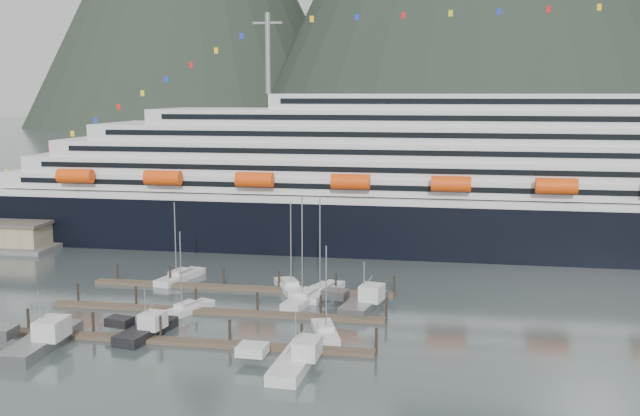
# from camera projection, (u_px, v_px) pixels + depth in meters

# --- Properties ---
(ground) EXTENTS (1600.00, 1600.00, 0.00)m
(ground) POSITION_uv_depth(u_px,v_px,m) (242.00, 321.00, 100.58)
(ground) COLOR #4F5D5E
(ground) RESTS_ON ground
(cruise_ship) EXTENTS (210.00, 30.40, 50.30)m
(cruise_ship) POSITION_uv_depth(u_px,v_px,m) (467.00, 188.00, 146.89)
(cruise_ship) COLOR black
(cruise_ship) RESTS_ON ground
(dock_near) EXTENTS (48.18, 2.28, 3.20)m
(dock_near) POSITION_uv_depth(u_px,v_px,m) (181.00, 341.00, 91.73)
(dock_near) COLOR #47382E
(dock_near) RESTS_ON ground
(dock_mid) EXTENTS (48.18, 2.28, 3.20)m
(dock_mid) POSITION_uv_depth(u_px,v_px,m) (214.00, 311.00, 104.37)
(dock_mid) COLOR #47382E
(dock_mid) RESTS_ON ground
(dock_far) EXTENTS (48.18, 2.28, 3.20)m
(dock_far) POSITION_uv_depth(u_px,v_px,m) (241.00, 287.00, 117.02)
(dock_far) COLOR #47382E
(dock_far) RESTS_ON ground
(sailboat_b) EXTENTS (5.78, 9.60, 12.08)m
(sailboat_b) POSITION_uv_depth(u_px,v_px,m) (187.00, 310.00, 104.60)
(sailboat_b) COLOR silver
(sailboat_b) RESTS_ON ground
(sailboat_d) EXTENTS (5.29, 12.18, 16.37)m
(sailboat_d) POSITION_uv_depth(u_px,v_px,m) (306.00, 298.00, 110.24)
(sailboat_d) COLOR silver
(sailboat_d) RESTS_ON ground
(sailboat_e) EXTENTS (5.35, 11.42, 13.60)m
(sailboat_e) POSITION_uv_depth(u_px,v_px,m) (180.00, 277.00, 122.85)
(sailboat_e) COLOR silver
(sailboat_e) RESTS_ON ground
(sailboat_f) EXTENTS (6.90, 10.03, 14.61)m
(sailboat_f) POSITION_uv_depth(u_px,v_px,m) (290.00, 287.00, 116.45)
(sailboat_f) COLOR silver
(sailboat_f) RESTS_ON ground
(sailboat_g) EXTENTS (5.34, 11.64, 15.86)m
(sailboat_g) POSITION_uv_depth(u_px,v_px,m) (323.00, 292.00, 113.75)
(sailboat_g) COLOR silver
(sailboat_g) RESTS_ON ground
(sailboat_h) EXTENTS (5.20, 9.34, 12.24)m
(sailboat_h) POSITION_uv_depth(u_px,v_px,m) (325.00, 333.00, 94.60)
(sailboat_h) COLOR silver
(sailboat_h) RESTS_ON ground
(trawler_a) EXTENTS (10.31, 14.31, 7.83)m
(trawler_a) POSITION_uv_depth(u_px,v_px,m) (40.00, 340.00, 89.96)
(trawler_a) COLOR gray
(trawler_a) RESTS_ON ground
(trawler_b) EXTENTS (8.14, 10.67, 6.64)m
(trawler_b) POSITION_uv_depth(u_px,v_px,m) (145.00, 329.00, 94.42)
(trawler_b) COLOR black
(trawler_b) RESTS_ON ground
(trawler_c) EXTENTS (9.53, 13.52, 6.83)m
(trawler_c) POSITION_uv_depth(u_px,v_px,m) (294.00, 358.00, 84.03)
(trawler_c) COLOR silver
(trawler_c) RESTS_ON ground
(trawler_e) EXTENTS (9.34, 12.12, 7.56)m
(trawler_e) POSITION_uv_depth(u_px,v_px,m) (363.00, 302.00, 106.54)
(trawler_e) COLOR gray
(trawler_e) RESTS_ON ground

